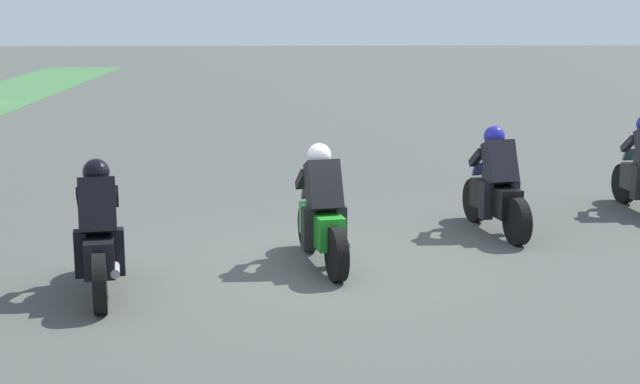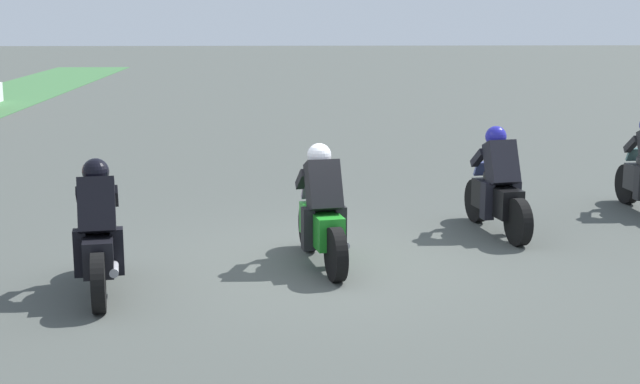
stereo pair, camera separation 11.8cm
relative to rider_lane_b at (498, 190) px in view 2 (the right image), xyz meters
The scene contains 4 objects.
ground_plane 3.02m from the rider_lane_b, 121.21° to the left, with size 120.00×120.00×0.00m, color #454A45.
rider_lane_b is the anchor object (origin of this frame).
rider_lane_c 2.96m from the rider_lane_b, 121.45° to the left, with size 2.02×0.65×1.51m.
rider_lane_d 5.66m from the rider_lane_b, 117.05° to the left, with size 2.03×0.62×1.51m.
Camera 2 is at (-10.97, 0.33, 3.19)m, focal length 51.37 mm.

